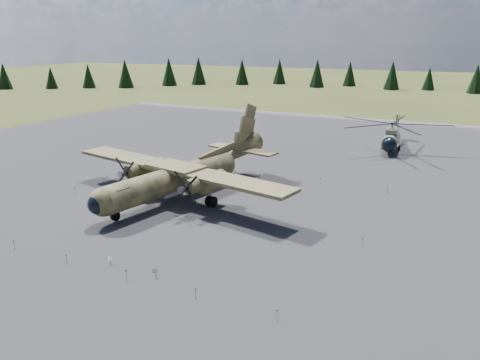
% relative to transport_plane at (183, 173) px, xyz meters
% --- Properties ---
extents(ground, '(500.00, 500.00, 0.00)m').
position_rel_transport_plane_xyz_m(ground, '(4.69, -4.80, -2.83)').
color(ground, brown).
rests_on(ground, ground).
extents(apron, '(120.00, 120.00, 0.04)m').
position_rel_transport_plane_xyz_m(apron, '(4.69, 5.20, -2.83)').
color(apron, slate).
rests_on(apron, ground).
extents(transport_plane, '(29.88, 26.84, 9.86)m').
position_rel_transport_plane_xyz_m(transport_plane, '(0.00, 0.00, 0.00)').
color(transport_plane, '#404424').
rests_on(transport_plane, ground).
extents(helicopter_near, '(19.56, 22.20, 4.64)m').
position_rel_transport_plane_xyz_m(helicopter_near, '(17.47, 33.83, 0.46)').
color(helicopter_near, gray).
rests_on(helicopter_near, ground).
extents(info_placard_left, '(0.44, 0.29, 0.64)m').
position_rel_transport_plane_xyz_m(info_placard_left, '(3.87, -16.85, -2.41)').
color(info_placard_left, gray).
rests_on(info_placard_left, ground).
extents(info_placard_right, '(0.48, 0.29, 0.70)m').
position_rel_transport_plane_xyz_m(info_placard_right, '(8.41, -17.02, -2.37)').
color(info_placard_right, gray).
rests_on(info_placard_right, ground).
extents(barrier_fence, '(33.12, 29.62, 0.85)m').
position_rel_transport_plane_xyz_m(barrier_fence, '(4.23, -4.87, -2.33)').
color(barrier_fence, silver).
rests_on(barrier_fence, ground).
extents(treeline, '(295.17, 300.39, 10.96)m').
position_rel_transport_plane_xyz_m(treeline, '(1.88, -4.50, 1.96)').
color(treeline, black).
rests_on(treeline, ground).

